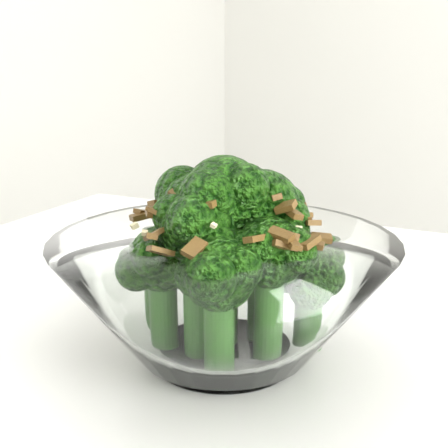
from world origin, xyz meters
The scene contains 1 object.
broccoli_dish centered at (-0.33, 0.01, 0.80)m, with size 0.22×0.22×0.14m.
Camera 1 is at (-0.07, -0.31, 0.96)m, focal length 55.00 mm.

